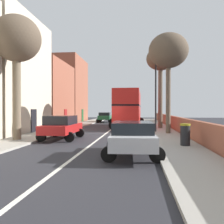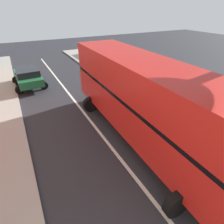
# 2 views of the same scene
# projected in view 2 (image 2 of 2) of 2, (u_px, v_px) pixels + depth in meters

# --- Properties ---
(double_decker_bus) EXTENTS (3.74, 11.53, 4.06)m
(double_decker_bus) POSITION_uv_depth(u_px,v_px,m) (144.00, 98.00, 8.62)
(double_decker_bus) COLOR red
(double_decker_bus) RESTS_ON ground
(parked_car_green_left_3) EXTENTS (2.60, 4.14, 1.59)m
(parked_car_green_left_3) POSITION_uv_depth(u_px,v_px,m) (28.00, 76.00, 15.55)
(parked_car_green_left_3) COLOR #1E6038
(parked_car_green_left_3) RESTS_ON ground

